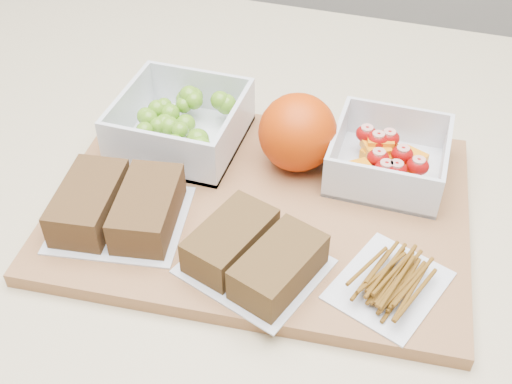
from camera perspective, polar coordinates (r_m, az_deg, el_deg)
cutting_board at (r=0.67m, az=0.42°, el=-1.26°), size 0.44×0.34×0.02m
grape_container at (r=0.73m, az=-6.62°, el=6.14°), size 0.13×0.13×0.06m
fruit_container at (r=0.70m, az=11.63°, el=2.91°), size 0.12×0.12×0.05m
orange at (r=0.68m, az=3.72°, el=5.31°), size 0.08×0.08×0.08m
sandwich_bag_left at (r=0.64m, az=-12.13°, el=-1.23°), size 0.14×0.13×0.04m
sandwich_bag_center at (r=0.59m, az=-0.14°, el=-5.55°), size 0.15×0.14×0.04m
pretzel_bag at (r=0.59m, az=11.87°, el=-7.50°), size 0.11×0.13×0.02m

